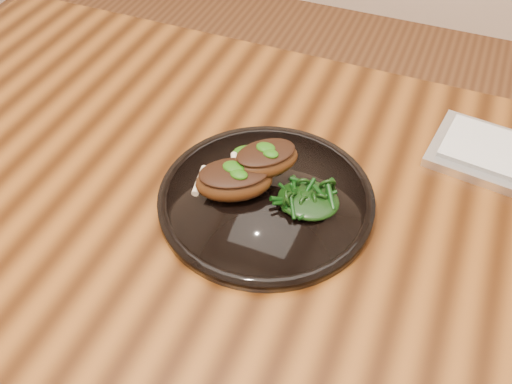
{
  "coord_description": "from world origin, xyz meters",
  "views": [
    {
      "loc": [
        0.15,
        -0.54,
        1.37
      ],
      "look_at": [
        -0.06,
        -0.01,
        0.78
      ],
      "focal_mm": 40.0,
      "sensor_mm": 36.0,
      "label": 1
    }
  ],
  "objects_px": {
    "desk": "(295,247)",
    "greens_heap": "(309,197)",
    "lamb_chop_front": "(234,180)",
    "plate": "(266,199)"
  },
  "relations": [
    {
      "from": "lamb_chop_front",
      "to": "greens_heap",
      "type": "relative_size",
      "value": 1.48
    },
    {
      "from": "desk",
      "to": "lamb_chop_front",
      "type": "distance_m",
      "value": 0.16
    },
    {
      "from": "lamb_chop_front",
      "to": "greens_heap",
      "type": "distance_m",
      "value": 0.11
    },
    {
      "from": "lamb_chop_front",
      "to": "greens_heap",
      "type": "bearing_deg",
      "value": 8.98
    },
    {
      "from": "desk",
      "to": "greens_heap",
      "type": "xyz_separation_m",
      "value": [
        0.01,
        0.0,
        0.12
      ]
    },
    {
      "from": "desk",
      "to": "plate",
      "type": "height_order",
      "value": "plate"
    },
    {
      "from": "desk",
      "to": "plate",
      "type": "bearing_deg",
      "value": -176.14
    },
    {
      "from": "lamb_chop_front",
      "to": "greens_heap",
      "type": "xyz_separation_m",
      "value": [
        0.11,
        0.02,
        -0.01
      ]
    },
    {
      "from": "plate",
      "to": "lamb_chop_front",
      "type": "xyz_separation_m",
      "value": [
        -0.05,
        -0.01,
        0.03
      ]
    },
    {
      "from": "plate",
      "to": "lamb_chop_front",
      "type": "bearing_deg",
      "value": -166.02
    }
  ]
}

